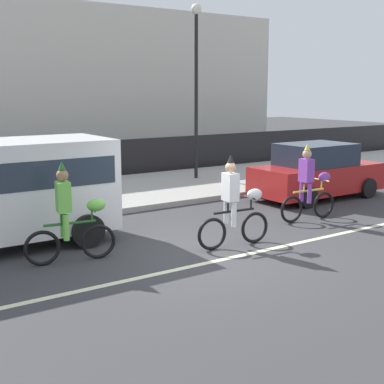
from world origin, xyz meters
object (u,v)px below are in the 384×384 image
Objects in this scene: parade_cyclist_zebra at (235,207)px; parked_car_red at (317,172)px; parade_cyclist_lime at (70,218)px; parade_cyclist_purple at (309,187)px; street_lamp_post at (196,66)px.

parked_car_red is (5.19, 2.60, -0.06)m from parade_cyclist_zebra.
parade_cyclist_lime is at bearing -168.58° from parked_car_red.
street_lamp_post is (0.87, 6.19, 3.15)m from parade_cyclist_purple.
street_lamp_post reaches higher than parked_car_red.
parade_cyclist_lime is 0.47× the size of parked_car_red.
parked_car_red is 5.57m from street_lamp_post.
parade_cyclist_lime is at bearing -139.18° from street_lamp_post.
parade_cyclist_purple is 0.47× the size of parked_car_red.
parade_cyclist_lime is 0.33× the size of street_lamp_post.
parade_cyclist_purple is 7.00m from street_lamp_post.
parade_cyclist_purple is 2.92m from parked_car_red.
parade_cyclist_zebra and parade_cyclist_purple have the same top height.
parade_cyclist_zebra is (3.16, -0.91, 0.00)m from parade_cyclist_lime.
parked_car_red is (8.35, 1.69, -0.06)m from parade_cyclist_lime.
parade_cyclist_zebra is 0.33× the size of street_lamp_post.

